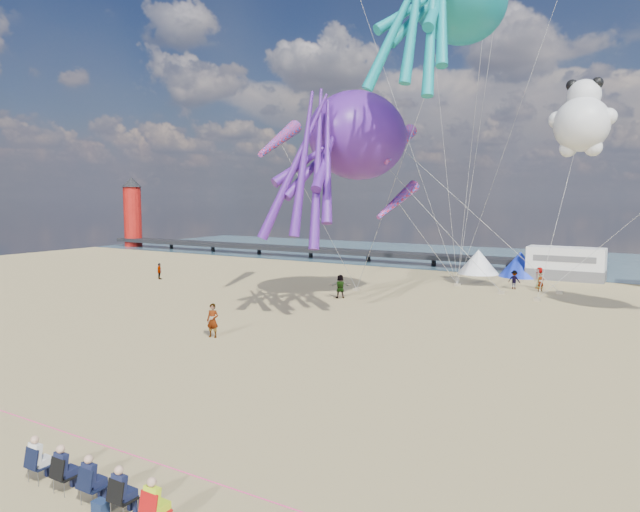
{
  "coord_description": "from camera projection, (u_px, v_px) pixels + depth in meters",
  "views": [
    {
      "loc": [
        13.29,
        -15.98,
        7.63
      ],
      "look_at": [
        0.12,
        6.0,
        4.94
      ],
      "focal_mm": 32.0,
      "sensor_mm": 36.0,
      "label": 1
    }
  ],
  "objects": [
    {
      "name": "ground",
      "position": [
        235.0,
        402.0,
        21.23
      ],
      "size": [
        120.0,
        120.0,
        0.0
      ],
      "primitive_type": "plane",
      "color": "tan",
      "rests_on": "ground"
    },
    {
      "name": "water",
      "position": [
        529.0,
        260.0,
        68.15
      ],
      "size": [
        120.0,
        120.0,
        0.0
      ],
      "primitive_type": "plane",
      "color": "#355766",
      "rests_on": "ground"
    },
    {
      "name": "pier",
      "position": [
        284.0,
        248.0,
        72.97
      ],
      "size": [
        60.0,
        3.0,
        0.5
      ],
      "primitive_type": "cube",
      "color": "black",
      "rests_on": "ground"
    },
    {
      "name": "lighthouse",
      "position": [
        133.0,
        217.0,
        86.92
      ],
      "size": [
        2.6,
        2.6,
        9.0
      ],
      "primitive_type": "cylinder",
      "color": "#A5140F",
      "rests_on": "ground"
    },
    {
      "name": "motorhome_0",
      "position": [
        566.0,
        263.0,
        52.13
      ],
      "size": [
        6.6,
        2.5,
        3.0
      ],
      "primitive_type": "cube",
      "color": "silver",
      "rests_on": "ground"
    },
    {
      "name": "tent_white",
      "position": [
        478.0,
        262.0,
        56.25
      ],
      "size": [
        4.0,
        4.0,
        2.4
      ],
      "primitive_type": "cone",
      "color": "white",
      "rests_on": "ground"
    },
    {
      "name": "tent_blue",
      "position": [
        520.0,
        264.0,
        54.21
      ],
      "size": [
        4.0,
        4.0,
        2.4
      ],
      "primitive_type": "cone",
      "color": "#1933CC",
      "rests_on": "ground"
    },
    {
      "name": "spectator_row",
      "position": [
        94.0,
        478.0,
        14.15
      ],
      "size": [
        6.1,
        0.9,
        1.3
      ],
      "primitive_type": null,
      "color": "black",
      "rests_on": "ground"
    },
    {
      "name": "cooler_navy",
      "position": [
        101.0,
        507.0,
        13.78
      ],
      "size": [
        0.38,
        0.28,
        0.3
      ],
      "primitive_type": "cube",
      "color": "#162546",
      "rests_on": "ground"
    },
    {
      "name": "rope_line",
      "position": [
        127.0,
        453.0,
        16.96
      ],
      "size": [
        34.0,
        0.03,
        0.03
      ],
      "primitive_type": "cylinder",
      "rotation": [
        0.0,
        1.57,
        0.0
      ],
      "color": "#F2338C",
      "rests_on": "ground"
    },
    {
      "name": "standing_person",
      "position": [
        213.0,
        321.0,
        30.86
      ],
      "size": [
        0.76,
        0.58,
        1.85
      ],
      "primitive_type": "imported",
      "rotation": [
        0.0,
        0.0,
        0.22
      ],
      "color": "tan",
      "rests_on": "ground"
    },
    {
      "name": "beachgoer_2",
      "position": [
        514.0,
        280.0,
        46.95
      ],
      "size": [
        0.8,
        0.65,
        1.54
      ],
      "primitive_type": "imported",
      "rotation": [
        0.0,
        0.0,
        3.05
      ],
      "color": "#7F6659",
      "rests_on": "ground"
    },
    {
      "name": "beachgoer_3",
      "position": [
        159.0,
        271.0,
        52.46
      ],
      "size": [
        1.11,
        0.91,
        1.5
      ],
      "primitive_type": "imported",
      "rotation": [
        0.0,
        0.0,
        2.71
      ],
      "color": "#7F6659",
      "rests_on": "ground"
    },
    {
      "name": "beachgoer_4",
      "position": [
        340.0,
        286.0,
        42.82
      ],
      "size": [
        1.11,
        0.95,
        1.79
      ],
      "primitive_type": "imported",
      "rotation": [
        0.0,
        0.0,
        3.73
      ],
      "color": "#7F6659",
      "rests_on": "ground"
    },
    {
      "name": "beachgoer_5",
      "position": [
        541.0,
        282.0,
        45.77
      ],
      "size": [
        1.33,
        1.23,
        1.49
      ],
      "primitive_type": "imported",
      "rotation": [
        0.0,
        0.0,
        0.71
      ],
      "color": "#7F6659",
      "rests_on": "ground"
    },
    {
      "name": "beachgoer_6",
      "position": [
        539.0,
        278.0,
        47.16
      ],
      "size": [
        0.77,
        0.76,
        1.79
      ],
      "primitive_type": "imported",
      "rotation": [
        0.0,
        0.0,
        5.52
      ],
      "color": "#7F6659",
      "rests_on": "ground"
    },
    {
      "name": "sandbag_a",
      "position": [
        357.0,
        289.0,
        46.21
      ],
      "size": [
        0.5,
        0.35,
        0.22
      ],
      "primitive_type": "cube",
      "color": "gray",
      "rests_on": "ground"
    },
    {
      "name": "sandbag_b",
      "position": [
        501.0,
        292.0,
        44.71
      ],
      "size": [
        0.5,
        0.35,
        0.22
      ],
      "primitive_type": "cube",
      "color": "gray",
      "rests_on": "ground"
    },
    {
      "name": "sandbag_c",
      "position": [
        537.0,
        299.0,
        41.67
      ],
      "size": [
        0.5,
        0.35,
        0.22
      ],
      "primitive_type": "cube",
      "color": "gray",
      "rests_on": "ground"
    },
    {
      "name": "sandbag_d",
      "position": [
        559.0,
        292.0,
        44.7
      ],
      "size": [
        0.5,
        0.35,
        0.22
      ],
      "primitive_type": "cube",
      "color": "gray",
      "rests_on": "ground"
    },
    {
      "name": "sandbag_e",
      "position": [
        457.0,
        285.0,
        48.68
      ],
      "size": [
        0.5,
        0.35,
        0.22
      ],
      "primitive_type": "cube",
      "color": "gray",
      "rests_on": "ground"
    },
    {
      "name": "kite_octopus_purple",
      "position": [
        359.0,
        136.0,
        38.98
      ],
      "size": [
        5.85,
        11.49,
        12.64
      ],
      "primitive_type": null,
      "rotation": [
        0.0,
        0.0,
        -0.1
      ],
      "color": "#491A7E"
    },
    {
      "name": "kite_panda",
      "position": [
        582.0,
        124.0,
        39.4
      ],
      "size": [
        4.71,
        4.45,
        6.42
      ],
      "primitive_type": null,
      "rotation": [
        0.0,
        0.0,
        -0.04
      ],
      "color": "silver"
    },
    {
      "name": "windsock_left",
      "position": [
        279.0,
        140.0,
        42.02
      ],
      "size": [
        3.05,
        7.84,
        7.82
      ],
      "primitive_type": null,
      "rotation": [
        0.0,
        0.0,
        0.26
      ],
      "color": "red"
    },
    {
      "name": "windsock_mid",
      "position": [
        399.0,
        145.0,
        39.76
      ],
      "size": [
        1.62,
        6.18,
        6.11
      ],
      "primitive_type": null,
      "rotation": [
        0.0,
        0.0,
        0.1
      ],
      "color": "red"
    },
    {
      "name": "windsock_right",
      "position": [
        397.0,
        201.0,
        41.56
      ],
      "size": [
        2.02,
        4.92,
        4.85
      ],
      "primitive_type": null,
      "rotation": [
        0.0,
        0.0,
        -0.24
      ],
      "color": "red"
    }
  ]
}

